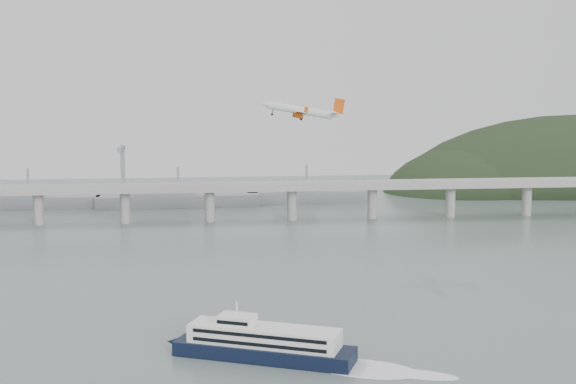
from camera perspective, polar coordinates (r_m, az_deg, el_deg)
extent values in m
plane|color=slate|center=(274.25, 1.40, -8.95)|extent=(900.00, 900.00, 0.00)
cube|color=gray|center=(465.54, -2.15, 0.30)|extent=(800.00, 22.00, 2.20)
cube|color=gray|center=(454.91, -2.04, 0.39)|extent=(800.00, 0.60, 1.80)
cube|color=gray|center=(475.69, -2.26, 0.70)|extent=(800.00, 0.60, 1.80)
cylinder|color=gray|center=(474.32, -18.00, -1.20)|extent=(6.00, 6.00, 21.00)
cylinder|color=gray|center=(467.23, -11.97, -1.12)|extent=(6.00, 6.00, 21.00)
cylinder|color=gray|center=(465.44, -5.83, -1.03)|extent=(6.00, 6.00, 21.00)
cylinder|color=gray|center=(469.00, 0.29, -0.93)|extent=(6.00, 6.00, 21.00)
cylinder|color=gray|center=(477.80, 6.25, -0.82)|extent=(6.00, 6.00, 21.00)
cylinder|color=gray|center=(491.54, 11.94, -0.71)|extent=(6.00, 6.00, 21.00)
cylinder|color=gray|center=(509.85, 17.26, -0.60)|extent=(6.00, 6.00, 21.00)
ellipsoid|color=black|center=(672.82, 20.44, -1.25)|extent=(320.00, 150.00, 156.00)
ellipsoid|color=black|center=(624.76, 13.12, -1.04)|extent=(140.00, 110.00, 96.00)
cube|color=gray|center=(546.98, -18.64, -0.72)|extent=(95.67, 20.15, 8.00)
cube|color=gray|center=(547.99, -19.65, 0.10)|extent=(33.90, 15.02, 8.00)
cylinder|color=gray|center=(545.08, -18.71, 0.95)|extent=(1.60, 1.60, 14.00)
cube|color=gray|center=(530.62, -8.12, -0.64)|extent=(110.55, 21.43, 8.00)
cube|color=gray|center=(529.94, -9.32, 0.20)|extent=(39.01, 16.73, 8.00)
cylinder|color=gray|center=(528.66, -8.15, 1.08)|extent=(1.60, 1.60, 14.00)
cube|color=gray|center=(546.04, 1.39, -0.35)|extent=(85.00, 13.60, 8.00)
cube|color=gray|center=(543.87, 0.50, 0.48)|extent=(29.75, 11.90, 8.00)
cylinder|color=gray|center=(544.14, 1.39, 1.32)|extent=(1.60, 1.60, 14.00)
cube|color=gray|center=(565.71, -12.13, 1.39)|extent=(3.00, 3.00, 40.00)
cube|color=gray|center=(554.26, -12.27, 3.14)|extent=(3.00, 28.00, 3.00)
cube|color=black|center=(229.19, -1.77, -11.71)|extent=(53.60, 33.21, 4.24)
cone|color=black|center=(239.54, -8.39, -10.93)|extent=(6.57, 6.03, 4.24)
cube|color=white|center=(227.68, -1.78, -10.57)|extent=(44.99, 27.82, 5.30)
cube|color=black|center=(222.45, -2.23, -10.64)|extent=(36.87, 16.56, 1.06)
cube|color=black|center=(223.24, -2.23, -11.26)|extent=(36.87, 16.56, 1.06)
cube|color=black|center=(232.10, -1.34, -9.86)|extent=(36.87, 16.56, 1.06)
cube|color=black|center=(232.87, -1.34, -10.46)|extent=(36.87, 16.56, 1.06)
cube|color=white|center=(229.25, -3.82, -9.40)|extent=(12.71, 11.10, 2.76)
cube|color=black|center=(225.90, -4.16, -9.66)|extent=(8.77, 4.00, 1.06)
cylinder|color=white|center=(228.30, -3.82, -8.59)|extent=(0.70, 0.70, 4.24)
ellipsoid|color=white|center=(222.59, 5.67, -12.89)|extent=(34.11, 26.38, 0.21)
ellipsoid|color=white|center=(220.36, 9.56, -13.17)|extent=(24.03, 16.30, 0.21)
cylinder|color=silver|center=(324.70, 0.91, 6.08)|extent=(26.92, 9.37, 7.74)
cone|color=silver|center=(325.58, -1.74, 6.52)|extent=(4.98, 4.28, 4.03)
cone|color=silver|center=(324.55, 3.67, 5.70)|extent=(5.63, 4.07, 4.18)
cube|color=silver|center=(324.64, 1.05, 5.89)|extent=(10.03, 32.68, 2.77)
cube|color=silver|center=(324.56, 3.53, 5.85)|extent=(4.89, 11.77, 1.32)
cube|color=#D04D0E|center=(324.67, 3.79, 6.36)|extent=(5.26, 1.21, 6.81)
cylinder|color=#D04D0E|center=(329.89, 0.79, 5.68)|extent=(4.68, 3.08, 2.83)
cylinder|color=black|center=(329.97, 0.45, 5.74)|extent=(1.07, 2.25, 2.22)
cube|color=silver|center=(329.91, 0.82, 5.84)|extent=(2.54, 0.67, 1.52)
cylinder|color=#D04D0E|center=(319.44, 0.73, 5.72)|extent=(4.68, 3.08, 2.83)
cylinder|color=black|center=(319.52, 0.38, 5.78)|extent=(1.07, 2.25, 2.22)
cube|color=silver|center=(319.46, 0.76, 5.89)|extent=(2.54, 0.67, 1.52)
cylinder|color=black|center=(327.08, 1.01, 5.58)|extent=(0.78, 0.45, 2.32)
cylinder|color=black|center=(327.07, 0.98, 5.40)|extent=(1.26, 0.58, 1.22)
cylinder|color=black|center=(322.14, 0.99, 5.60)|extent=(0.78, 0.45, 2.32)
cylinder|color=black|center=(322.12, 0.96, 5.42)|extent=(1.26, 0.58, 1.22)
cylinder|color=black|center=(325.23, -1.16, 5.95)|extent=(0.78, 0.45, 2.32)
cylinder|color=black|center=(325.22, -1.19, 5.77)|extent=(1.26, 0.58, 1.22)
cube|color=#D04D0E|center=(340.78, 1.48, 5.95)|extent=(1.90, 0.50, 2.51)
cube|color=#D04D0E|center=(308.46, 1.36, 6.12)|extent=(1.90, 0.50, 2.51)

